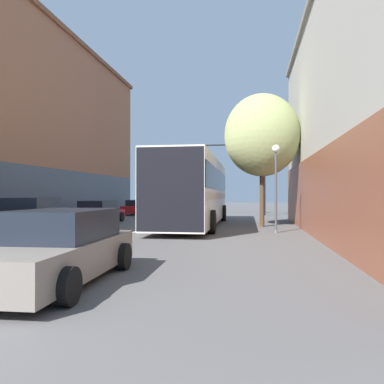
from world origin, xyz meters
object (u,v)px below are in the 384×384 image
object	(u,v)px
parked_car_left_near	(33,217)
traffic_signal_gantry	(233,161)
bus	(194,189)
parked_car_left_far	(99,212)
street_lamp	(276,179)
street_tree_near	(262,135)
hatchback_foreground	(58,248)
parked_car_left_mid	(141,207)

from	to	relation	value
parked_car_left_near	traffic_signal_gantry	bearing A→B (deg)	-30.72
bus	parked_car_left_near	bearing A→B (deg)	129.11
parked_car_left_near	parked_car_left_far	bearing A→B (deg)	-7.87
street_lamp	street_tree_near	distance (m)	3.88
hatchback_foreground	street_tree_near	distance (m)	14.23
parked_car_left_near	hatchback_foreground	bearing A→B (deg)	-150.56
street_lamp	parked_car_left_near	bearing A→B (deg)	-168.49
parked_car_left_mid	parked_car_left_far	xyz separation A→B (m)	(0.38, -9.66, 0.02)
bus	traffic_signal_gantry	xyz separation A→B (m)	(1.49, 10.88, 2.45)
parked_car_left_near	street_tree_near	bearing A→B (deg)	-67.41
parked_car_left_near	street_lamp	distance (m)	10.44
traffic_signal_gantry	street_lamp	world-z (taller)	traffic_signal_gantry
bus	hatchback_foreground	bearing A→B (deg)	176.84
hatchback_foreground	street_lamp	bearing A→B (deg)	-26.77
parked_car_left_near	street_lamp	bearing A→B (deg)	-83.84
hatchback_foreground	parked_car_left_far	world-z (taller)	hatchback_foreground
parked_car_left_near	street_tree_near	world-z (taller)	street_tree_near
parked_car_left_far	street_tree_near	xyz separation A→B (m)	(9.32, -1.14, 4.09)
parked_car_left_near	traffic_signal_gantry	xyz separation A→B (m)	(7.55, 15.93, 3.67)
parked_car_left_mid	parked_car_left_far	world-z (taller)	parked_car_left_far
traffic_signal_gantry	street_tree_near	distance (m)	11.03
parked_car_left_far	traffic_signal_gantry	world-z (taller)	traffic_signal_gantry
bus	street_tree_near	bearing A→B (deg)	-89.96
parked_car_left_mid	street_tree_near	distance (m)	15.09
parked_car_left_far	street_lamp	distance (m)	10.82
bus	street_lamp	xyz separation A→B (m)	(4.04, -2.99, 0.39)
parked_car_left_far	street_lamp	xyz separation A→B (m)	(9.83, -4.18, 1.71)
street_tree_near	parked_car_left_far	bearing A→B (deg)	173.00
traffic_signal_gantry	street_lamp	bearing A→B (deg)	-79.57
traffic_signal_gantry	parked_car_left_near	bearing A→B (deg)	-115.37
parked_car_left_near	traffic_signal_gantry	size ratio (longest dim) A/B	0.55
street_lamp	street_tree_near	xyz separation A→B (m)	(-0.51, 3.03, 2.37)
bus	parked_car_left_near	world-z (taller)	bus
parked_car_left_near	parked_car_left_far	xyz separation A→B (m)	(0.27, 6.23, -0.11)
bus	hatchback_foreground	size ratio (longest dim) A/B	2.87
traffic_signal_gantry	bus	bearing A→B (deg)	-97.79
parked_car_left_near	street_tree_near	xyz separation A→B (m)	(9.60, 5.09, 3.98)
traffic_signal_gantry	street_lamp	xyz separation A→B (m)	(2.55, -13.87, -2.06)
hatchback_foreground	parked_car_left_mid	bearing A→B (deg)	11.28
street_tree_near	bus	bearing A→B (deg)	-179.30
parked_car_left_far	street_tree_near	world-z (taller)	street_tree_near
traffic_signal_gantry	street_lamp	size ratio (longest dim) A/B	2.17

